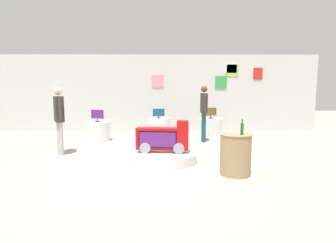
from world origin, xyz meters
TOP-DOWN VIEW (x-y plane):
  - ground_plane at (0.00, 0.00)m, footprint 30.00×30.00m
  - back_wall_display at (0.01, 4.90)m, footprint 12.84×0.13m
  - main_display_pedestal at (0.37, 0.25)m, footprint 1.55×1.55m
  - novelty_firetruck_tv at (0.39, 0.24)m, footprint 1.21×0.42m
  - display_pedestal_left_rear at (2.07, 3.76)m, footprint 0.81×0.81m
  - tv_on_left_rear at (2.07, 3.75)m, footprint 0.40×0.19m
  - display_pedestal_center_rear at (-1.73, 2.80)m, footprint 0.78×0.78m
  - tv_on_center_rear at (-1.73, 2.80)m, footprint 0.48×0.20m
  - display_pedestal_right_rear at (0.21, 3.79)m, footprint 0.82×0.82m
  - tv_on_right_rear at (0.21, 3.79)m, footprint 0.41×0.17m
  - side_table_round at (1.80, -0.70)m, footprint 0.61×0.61m
  - bottle_on_side_table at (1.88, -0.81)m, footprint 0.06×0.06m
  - shopper_browsing_near_truck at (-2.23, 1.00)m, footprint 0.36×0.50m
  - shopper_browsing_rear at (1.66, 2.66)m, footprint 0.22×0.56m

SIDE VIEW (x-z plane):
  - ground_plane at x=0.00m, z-range 0.00..0.00m
  - main_display_pedestal at x=0.37m, z-range 0.00..0.22m
  - display_pedestal_left_rear at x=2.07m, z-range 0.00..0.62m
  - display_pedestal_center_rear at x=-1.73m, z-range 0.00..0.62m
  - display_pedestal_right_rear at x=0.21m, z-range 0.00..0.62m
  - side_table_round at x=1.80m, z-range 0.01..0.81m
  - novelty_firetruck_tv at x=0.39m, z-range 0.16..0.89m
  - tv_on_right_rear at x=0.21m, z-range 0.64..0.98m
  - tv_on_left_rear at x=2.07m, z-range 0.64..1.02m
  - tv_on_center_rear at x=-1.73m, z-range 0.65..1.05m
  - bottle_on_side_table at x=1.88m, z-range 0.77..1.07m
  - shopper_browsing_near_truck at x=-2.23m, z-range 0.15..1.85m
  - shopper_browsing_rear at x=1.66m, z-range 0.16..1.92m
  - back_wall_display at x=0.01m, z-range 0.00..3.00m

